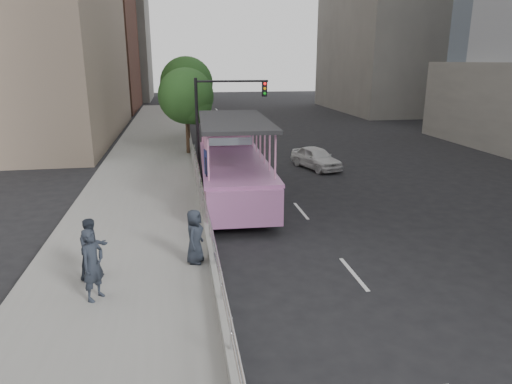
{
  "coord_description": "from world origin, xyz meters",
  "views": [
    {
      "loc": [
        -3.94,
        -13.71,
        6.12
      ],
      "look_at": [
        -1.37,
        1.44,
        1.68
      ],
      "focal_mm": 32.0,
      "sensor_mm": 36.0,
      "label": 1
    }
  ],
  "objects_px": {
    "duck_boat": "(232,165)",
    "street_tree_near": "(188,98)",
    "traffic_signal": "(218,108)",
    "pedestrian_near": "(93,265)",
    "street_tree_far": "(188,85)",
    "parking_sign": "(207,179)",
    "pedestrian_mid": "(93,249)",
    "car": "(316,158)",
    "pedestrian_far": "(195,236)"
  },
  "relations": [
    {
      "from": "street_tree_near",
      "to": "street_tree_far",
      "type": "bearing_deg",
      "value": 88.09
    },
    {
      "from": "pedestrian_near",
      "to": "street_tree_near",
      "type": "xyz_separation_m",
      "value": [
        2.91,
        18.72,
        2.58
      ]
    },
    {
      "from": "pedestrian_far",
      "to": "traffic_signal",
      "type": "height_order",
      "value": "traffic_signal"
    },
    {
      "from": "pedestrian_near",
      "to": "street_tree_far",
      "type": "bearing_deg",
      "value": 25.61
    },
    {
      "from": "duck_boat",
      "to": "pedestrian_mid",
      "type": "bearing_deg",
      "value": -119.44
    },
    {
      "from": "traffic_signal",
      "to": "parking_sign",
      "type": "bearing_deg",
      "value": -97.67
    },
    {
      "from": "car",
      "to": "pedestrian_far",
      "type": "relative_size",
      "value": 2.27
    },
    {
      "from": "traffic_signal",
      "to": "street_tree_near",
      "type": "height_order",
      "value": "street_tree_near"
    },
    {
      "from": "pedestrian_far",
      "to": "street_tree_far",
      "type": "xyz_separation_m",
      "value": [
        0.53,
        22.95,
        3.18
      ]
    },
    {
      "from": "pedestrian_near",
      "to": "street_tree_near",
      "type": "relative_size",
      "value": 0.33
    },
    {
      "from": "duck_boat",
      "to": "pedestrian_near",
      "type": "xyz_separation_m",
      "value": [
        -4.65,
        -9.87,
        -0.15
      ]
    },
    {
      "from": "street_tree_far",
      "to": "car",
      "type": "bearing_deg",
      "value": -55.95
    },
    {
      "from": "pedestrian_far",
      "to": "traffic_signal",
      "type": "distance_m",
      "value": 13.86
    },
    {
      "from": "duck_boat",
      "to": "pedestrian_mid",
      "type": "xyz_separation_m",
      "value": [
        -4.87,
        -8.62,
        -0.23
      ]
    },
    {
      "from": "duck_boat",
      "to": "pedestrian_far",
      "type": "distance_m",
      "value": 8.36
    },
    {
      "from": "duck_boat",
      "to": "pedestrian_near",
      "type": "relative_size",
      "value": 6.07
    },
    {
      "from": "pedestrian_far",
      "to": "parking_sign",
      "type": "bearing_deg",
      "value": 11.31
    },
    {
      "from": "car",
      "to": "traffic_signal",
      "type": "xyz_separation_m",
      "value": [
        -5.62,
        0.96,
        2.86
      ]
    },
    {
      "from": "pedestrian_mid",
      "to": "pedestrian_far",
      "type": "height_order",
      "value": "pedestrian_mid"
    },
    {
      "from": "car",
      "to": "parking_sign",
      "type": "distance_m",
      "value": 11.04
    },
    {
      "from": "parking_sign",
      "to": "duck_boat",
      "type": "bearing_deg",
      "value": 70.74
    },
    {
      "from": "car",
      "to": "traffic_signal",
      "type": "height_order",
      "value": "traffic_signal"
    },
    {
      "from": "pedestrian_mid",
      "to": "pedestrian_near",
      "type": "bearing_deg",
      "value": -113.03
    },
    {
      "from": "parking_sign",
      "to": "traffic_signal",
      "type": "xyz_separation_m",
      "value": [
        1.28,
        9.5,
        1.68
      ]
    },
    {
      "from": "car",
      "to": "parking_sign",
      "type": "height_order",
      "value": "parking_sign"
    },
    {
      "from": "duck_boat",
      "to": "pedestrian_near",
      "type": "distance_m",
      "value": 10.91
    },
    {
      "from": "duck_boat",
      "to": "parking_sign",
      "type": "distance_m",
      "value": 4.33
    },
    {
      "from": "street_tree_far",
      "to": "parking_sign",
      "type": "bearing_deg",
      "value": -89.64
    },
    {
      "from": "pedestrian_near",
      "to": "traffic_signal",
      "type": "bearing_deg",
      "value": 16.36
    },
    {
      "from": "pedestrian_near",
      "to": "pedestrian_mid",
      "type": "xyz_separation_m",
      "value": [
        -0.22,
        1.25,
        -0.07
      ]
    },
    {
      "from": "parking_sign",
      "to": "traffic_signal",
      "type": "bearing_deg",
      "value": 82.33
    },
    {
      "from": "duck_boat",
      "to": "street_tree_far",
      "type": "relative_size",
      "value": 1.76
    },
    {
      "from": "pedestrian_mid",
      "to": "street_tree_far",
      "type": "bearing_deg",
      "value": 48.89
    },
    {
      "from": "pedestrian_mid",
      "to": "traffic_signal",
      "type": "bearing_deg",
      "value": 38.37
    },
    {
      "from": "duck_boat",
      "to": "car",
      "type": "distance_m",
      "value": 7.11
    },
    {
      "from": "pedestrian_mid",
      "to": "street_tree_near",
      "type": "xyz_separation_m",
      "value": [
        3.13,
        17.48,
        2.66
      ]
    },
    {
      "from": "duck_boat",
      "to": "pedestrian_mid",
      "type": "relative_size",
      "value": 6.6
    },
    {
      "from": "street_tree_far",
      "to": "pedestrian_mid",
      "type": "bearing_deg",
      "value": -98.06
    },
    {
      "from": "pedestrian_far",
      "to": "traffic_signal",
      "type": "relative_size",
      "value": 0.32
    },
    {
      "from": "duck_boat",
      "to": "traffic_signal",
      "type": "xyz_separation_m",
      "value": [
        -0.14,
        5.43,
        2.11
      ]
    },
    {
      "from": "parking_sign",
      "to": "car",
      "type": "bearing_deg",
      "value": 51.04
    },
    {
      "from": "street_tree_near",
      "to": "pedestrian_mid",
      "type": "bearing_deg",
      "value": -100.14
    },
    {
      "from": "pedestrian_mid",
      "to": "street_tree_near",
      "type": "relative_size",
      "value": 0.3
    },
    {
      "from": "car",
      "to": "street_tree_near",
      "type": "bearing_deg",
      "value": 131.29
    },
    {
      "from": "car",
      "to": "street_tree_near",
      "type": "height_order",
      "value": "street_tree_near"
    },
    {
      "from": "pedestrian_mid",
      "to": "parking_sign",
      "type": "distance_m",
      "value": 5.75
    },
    {
      "from": "parking_sign",
      "to": "street_tree_near",
      "type": "xyz_separation_m",
      "value": [
        -0.32,
        12.93,
        2.0
      ]
    },
    {
      "from": "duck_boat",
      "to": "street_tree_near",
      "type": "xyz_separation_m",
      "value": [
        -1.74,
        8.86,
        2.43
      ]
    },
    {
      "from": "car",
      "to": "parking_sign",
      "type": "relative_size",
      "value": 1.28
    },
    {
      "from": "duck_boat",
      "to": "street_tree_far",
      "type": "height_order",
      "value": "street_tree_far"
    }
  ]
}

